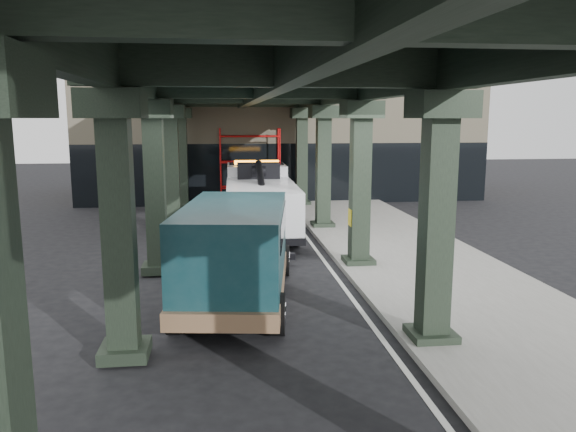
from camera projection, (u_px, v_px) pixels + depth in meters
ground at (281, 290)px, 14.92m from camera, size 90.00×90.00×0.00m
sidewalk at (418, 263)px, 17.40m from camera, size 5.00×40.00×0.15m
lane_stripe at (329, 268)px, 17.08m from camera, size 0.12×38.00×0.01m
viaduct at (259, 84)px, 15.89m from camera, size 7.40×32.00×6.40m
building at (278, 127)px, 34.03m from camera, size 22.00×10.00×8.00m
scaffolding at (250, 165)px, 28.88m from camera, size 3.08×0.88×4.00m
tow_truck at (259, 198)px, 22.05m from camera, size 2.81×8.89×2.89m
towed_van at (236, 250)px, 13.56m from camera, size 3.22×6.46×2.51m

